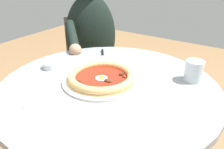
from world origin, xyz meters
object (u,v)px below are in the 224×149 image
object	(u,v)px
diner_person	(92,64)
cafe_chair_diner	(90,59)
water_glass	(194,72)
steak_knife	(103,54)
ramekin_capers	(51,65)
fork_utensil	(29,94)
pizza_on_plate	(101,78)
dining_table	(109,119)

from	to	relation	value
diner_person	cafe_chair_diner	world-z (taller)	diner_person
water_glass	steak_knife	world-z (taller)	water_glass
water_glass	ramekin_capers	distance (m)	0.66
steak_knife	ramekin_capers	world-z (taller)	ramekin_capers
diner_person	cafe_chair_diner	bearing A→B (deg)	-136.31
fork_utensil	pizza_on_plate	bearing A→B (deg)	144.78
pizza_on_plate	diner_person	xyz separation A→B (m)	(-0.50, -0.45, -0.23)
water_glass	steak_knife	size ratio (longest dim) A/B	0.54
diner_person	cafe_chair_diner	xyz separation A→B (m)	(-0.10, -0.09, -0.02)
fork_utensil	ramekin_capers	bearing A→B (deg)	-153.52
cafe_chair_diner	diner_person	bearing A→B (deg)	43.69
ramekin_capers	diner_person	world-z (taller)	diner_person
ramekin_capers	cafe_chair_diner	size ratio (longest dim) A/B	0.09
pizza_on_plate	dining_table	bearing A→B (deg)	93.00
fork_utensil	cafe_chair_diner	distance (m)	0.95
dining_table	steak_knife	xyz separation A→B (m)	(-0.26, -0.21, 0.19)
ramekin_capers	dining_table	bearing A→B (deg)	93.75
pizza_on_plate	fork_utensil	bearing A→B (deg)	-35.22
water_glass	cafe_chair_diner	world-z (taller)	same
dining_table	pizza_on_plate	size ratio (longest dim) A/B	2.77
steak_knife	diner_person	xyz separation A→B (m)	(-0.24, -0.27, -0.21)
fork_utensil	dining_table	bearing A→B (deg)	139.82
pizza_on_plate	water_glass	xyz separation A→B (m)	(-0.23, 0.33, 0.02)
steak_knife	ramekin_capers	size ratio (longest dim) A/B	2.20
pizza_on_plate	cafe_chair_diner	xyz separation A→B (m)	(-0.60, -0.55, -0.25)
water_glass	fork_utensil	size ratio (longest dim) A/B	0.65
dining_table	steak_knife	distance (m)	0.39
pizza_on_plate	steak_knife	size ratio (longest dim) A/B	1.98
steak_knife	ramekin_capers	bearing A→B (deg)	-21.29
fork_utensil	diner_person	bearing A→B (deg)	-159.46
pizza_on_plate	diner_person	size ratio (longest dim) A/B	0.28
diner_person	cafe_chair_diner	size ratio (longest dim) A/B	1.45
dining_table	diner_person	distance (m)	0.70
dining_table	water_glass	size ratio (longest dim) A/B	10.17
pizza_on_plate	steak_knife	bearing A→B (deg)	-145.46
dining_table	fork_utensil	world-z (taller)	fork_utensil
steak_knife	cafe_chair_diner	world-z (taller)	cafe_chair_diner
cafe_chair_diner	steak_knife	bearing A→B (deg)	47.39
dining_table	pizza_on_plate	distance (m)	0.21
ramekin_capers	steak_knife	bearing A→B (deg)	158.71
ramekin_capers	fork_utensil	size ratio (longest dim) A/B	0.55
fork_utensil	diner_person	xyz separation A→B (m)	(-0.74, -0.28, -0.21)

